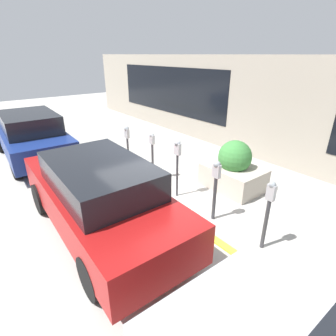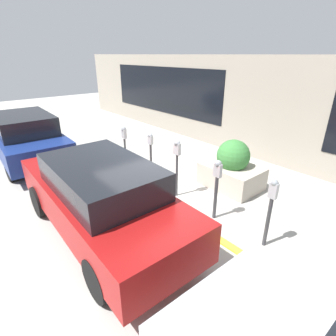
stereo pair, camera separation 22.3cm
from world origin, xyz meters
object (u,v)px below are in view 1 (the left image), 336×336
object	(u,v)px
parked_car_middle	(98,195)
parked_car_rear	(31,135)
parking_meter_second	(216,182)
parking_meter_fourth	(152,149)
parking_meter_farthest	(127,139)
planter_box	(233,170)
parking_meter_middle	(177,156)
parking_meter_nearest	(269,207)

from	to	relation	value
parked_car_middle	parked_car_rear	world-z (taller)	parked_car_rear
parking_meter_second	parking_meter_fourth	distance (m)	2.50
parking_meter_fourth	parking_meter_farthest	size ratio (longest dim) A/B	1.04
parked_car_middle	parked_car_rear	xyz separation A→B (m)	(5.36, 0.07, 0.01)
parked_car_middle	parked_car_rear	distance (m)	5.36
planter_box	parked_car_middle	world-z (taller)	parked_car_middle
parking_meter_middle	parking_meter_nearest	bearing A→B (deg)	-179.80
parked_car_rear	parking_meter_fourth	bearing A→B (deg)	-148.09
parking_meter_nearest	parking_meter_farthest	world-z (taller)	parking_meter_nearest
parked_car_middle	parked_car_rear	bearing A→B (deg)	1.59
parking_meter_second	parked_car_rear	distance (m)	6.87
parking_meter_farthest	parking_meter_fourth	bearing A→B (deg)	-176.18
parking_meter_farthest	planter_box	xyz separation A→B (m)	(-3.04, -1.53, -0.42)
planter_box	parked_car_middle	distance (m)	3.73
parking_meter_second	parking_meter_fourth	world-z (taller)	parking_meter_fourth
parking_meter_fourth	parking_meter_nearest	bearing A→B (deg)	179.20
parking_meter_nearest	planter_box	world-z (taller)	parking_meter_nearest
planter_box	parked_car_rear	distance (m)	6.90
parking_meter_middle	parking_meter_farthest	size ratio (longest dim) A/B	1.12
parking_meter_nearest	parked_car_middle	distance (m)	3.24
parking_meter_fourth	parked_car_rear	distance (m)	4.63
parking_meter_farthest	planter_box	world-z (taller)	parking_meter_farthest
parking_meter_middle	parked_car_middle	distance (m)	2.21
planter_box	parked_car_middle	xyz separation A→B (m)	(0.41, 3.69, 0.30)
parking_meter_middle	parking_meter_fourth	bearing A→B (deg)	-2.96
parking_meter_fourth	parking_meter_farthest	world-z (taller)	parking_meter_fourth
parking_meter_farthest	parked_car_rear	distance (m)	3.53
parking_meter_farthest	parking_meter_middle	bearing A→B (deg)	-179.45
parking_meter_fourth	parking_meter_farthest	distance (m)	1.27
parking_meter_middle	parked_car_rear	world-z (taller)	parked_car_rear
planter_box	parking_meter_second	bearing A→B (deg)	115.32
parked_car_middle	parked_car_rear	size ratio (longest dim) A/B	1.00
planter_box	parking_meter_farthest	bearing A→B (deg)	26.66
parking_meter_nearest	parked_car_middle	size ratio (longest dim) A/B	0.30
parking_meter_second	parking_meter_nearest	bearing A→B (deg)	-178.39
parking_meter_middle	parked_car_middle	xyz separation A→B (m)	(-0.17, 2.19, -0.28)
parking_meter_second	parking_meter_farthest	distance (m)	3.77
parking_meter_middle	parked_car_rear	size ratio (longest dim) A/B	0.32
planter_box	parking_meter_nearest	bearing A→B (deg)	142.77
parking_meter_middle	parked_car_rear	bearing A→B (deg)	23.50
parking_meter_nearest	parking_meter_fourth	distance (m)	3.74
parking_meter_nearest	parking_meter_fourth	size ratio (longest dim) A/B	0.99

